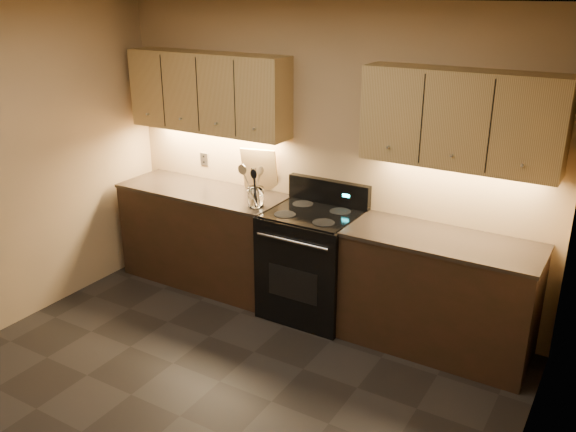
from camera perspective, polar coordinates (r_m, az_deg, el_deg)
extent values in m
plane|color=black|center=(4.35, -10.08, -17.96)|extent=(4.00, 4.00, 0.00)
plane|color=silver|center=(3.41, -12.94, 18.66)|extent=(4.00, 4.00, 0.00)
cube|color=tan|center=(5.24, 3.34, 5.29)|extent=(4.00, 0.04, 2.60)
cube|color=tan|center=(2.87, 20.53, -9.80)|extent=(0.04, 4.00, 2.60)
cube|color=black|center=(5.86, -7.79, -1.97)|extent=(1.60, 0.60, 0.90)
cube|color=#3B3025|center=(5.70, -8.01, 2.35)|extent=(1.62, 0.62, 0.03)
cube|color=black|center=(4.89, 13.87, -7.25)|extent=(1.44, 0.60, 0.90)
cube|color=#3B3025|center=(4.69, 14.35, -2.23)|extent=(1.46, 0.62, 0.03)
cube|color=black|center=(5.23, 2.26, -4.55)|extent=(0.76, 0.65, 0.92)
cube|color=black|center=(5.05, 2.33, 0.23)|extent=(0.70, 0.60, 0.01)
cube|color=black|center=(5.25, 3.85, 2.23)|extent=(0.76, 0.07, 0.22)
cube|color=#19E5F2|center=(5.15, 5.45, 1.91)|extent=(0.06, 0.00, 0.03)
cylinder|color=silver|center=(4.82, 0.37, -2.38)|extent=(0.65, 0.02, 0.02)
cube|color=black|center=(5.00, 0.43, -6.40)|extent=(0.46, 0.00, 0.28)
cylinder|color=black|center=(5.01, -0.30, 0.16)|extent=(0.18, 0.18, 0.00)
cylinder|color=black|center=(4.85, 3.35, -0.61)|extent=(0.18, 0.18, 0.00)
cylinder|color=black|center=(5.25, 1.40, 1.14)|extent=(0.18, 0.18, 0.00)
cylinder|color=black|center=(5.10, 4.92, 0.44)|extent=(0.18, 0.18, 0.00)
cube|color=tan|center=(5.60, -7.50, 11.39)|extent=(1.60, 0.30, 0.70)
cube|color=tan|center=(4.57, 15.90, 8.69)|extent=(1.44, 0.30, 0.70)
cube|color=#B2B5BA|center=(5.98, -7.86, 5.29)|extent=(0.08, 0.01, 0.12)
cylinder|color=white|center=(5.18, -3.04, 1.82)|extent=(0.15, 0.15, 0.17)
cylinder|color=white|center=(5.21, -3.03, 1.02)|extent=(0.13, 0.13, 0.02)
cube|color=tan|center=(5.54, -2.68, 4.35)|extent=(0.35, 0.20, 0.41)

